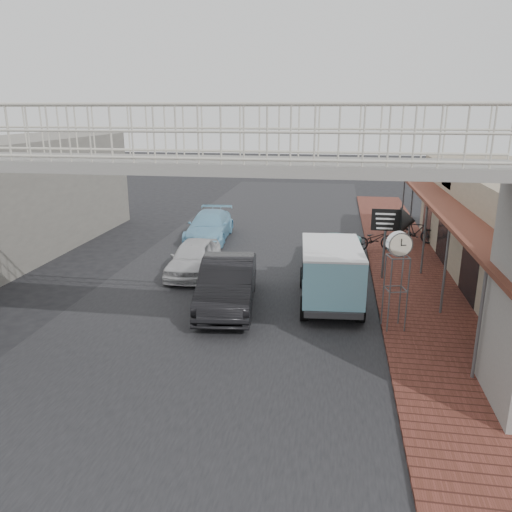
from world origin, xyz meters
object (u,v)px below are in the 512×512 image
(white_hatchback, at_px, (194,257))
(dark_sedan, at_px, (228,283))
(angkot_curb, at_px, (336,248))
(angkot_van, at_px, (331,267))
(motorcycle_far, at_px, (416,232))
(arrow_sign, at_px, (405,221))
(street_clock, at_px, (399,249))
(motorcycle_near, at_px, (375,239))
(angkot_far, at_px, (209,226))

(white_hatchback, distance_m, dark_sedan, 3.72)
(angkot_curb, height_order, angkot_van, angkot_van)
(white_hatchback, height_order, motorcycle_far, white_hatchback)
(angkot_van, height_order, arrow_sign, arrow_sign)
(street_clock, relative_size, arrow_sign, 1.05)
(white_hatchback, relative_size, motorcycle_near, 2.04)
(angkot_curb, bearing_deg, motorcycle_near, -130.04)
(dark_sedan, xyz_separation_m, motorcycle_far, (7.22, 9.07, -0.15))
(motorcycle_far, bearing_deg, motorcycle_near, 136.90)
(angkot_curb, bearing_deg, arrow_sign, 142.05)
(street_clock, bearing_deg, white_hatchback, 135.90)
(dark_sedan, distance_m, street_clock, 5.56)
(angkot_curb, bearing_deg, angkot_far, -24.85)
(dark_sedan, height_order, street_clock, street_clock)
(white_hatchback, bearing_deg, angkot_van, -25.13)
(angkot_van, distance_m, motorcycle_near, 7.02)
(motorcycle_far, bearing_deg, street_clock, 176.99)
(angkot_van, bearing_deg, white_hatchback, 151.57)
(angkot_far, height_order, arrow_sign, arrow_sign)
(dark_sedan, bearing_deg, angkot_far, 101.18)
(street_clock, bearing_deg, angkot_far, 115.90)
(motorcycle_near, relative_size, motorcycle_far, 1.05)
(angkot_curb, xyz_separation_m, street_clock, (1.73, -6.54, 1.83))
(dark_sedan, distance_m, angkot_far, 8.89)
(angkot_curb, bearing_deg, dark_sedan, 58.55)
(white_hatchback, xyz_separation_m, angkot_far, (-0.73, 5.34, 0.02))
(street_clock, xyz_separation_m, arrow_sign, (0.73, 4.56, -0.18))
(angkot_curb, height_order, motorcycle_near, angkot_curb)
(street_clock, bearing_deg, motorcycle_far, 64.69)
(angkot_far, xyz_separation_m, arrow_sign, (8.68, -4.98, 1.63))
(angkot_far, bearing_deg, angkot_van, -55.43)
(angkot_curb, relative_size, angkot_far, 1.00)
(angkot_curb, height_order, arrow_sign, arrow_sign)
(white_hatchback, bearing_deg, dark_sedan, -57.75)
(dark_sedan, xyz_separation_m, angkot_curb, (3.45, 5.45, -0.14))
(dark_sedan, height_order, motorcycle_far, dark_sedan)
(dark_sedan, xyz_separation_m, angkot_van, (3.30, 0.72, 0.51))
(motorcycle_near, bearing_deg, angkot_far, 58.92)
(white_hatchback, bearing_deg, motorcycle_far, 31.75)
(motorcycle_near, bearing_deg, arrow_sign, 166.49)
(angkot_van, bearing_deg, street_clock, -48.26)
(dark_sedan, bearing_deg, angkot_van, 5.27)
(motorcycle_far, bearing_deg, angkot_curb, 142.21)
(dark_sedan, distance_m, arrow_sign, 7.02)
(white_hatchback, distance_m, arrow_sign, 8.12)
(angkot_van, relative_size, motorcycle_far, 2.36)
(angkot_curb, xyz_separation_m, angkot_van, (-0.14, -4.73, 0.65))
(angkot_far, relative_size, arrow_sign, 1.73)
(arrow_sign, bearing_deg, motorcycle_near, 101.03)
(motorcycle_far, relative_size, arrow_sign, 0.67)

